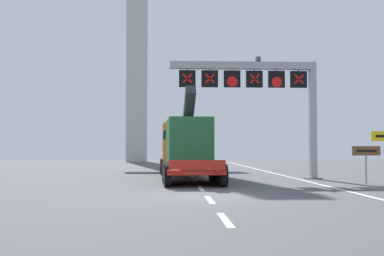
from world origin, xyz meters
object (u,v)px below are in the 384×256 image
(bridge_pylon_distant, at_px, (137,9))
(tourist_info_sign_brown, at_px, (366,155))
(heavy_haul_truck_red, at_px, (185,146))
(overhead_lane_gantry, at_px, (262,86))

(bridge_pylon_distant, bearing_deg, tourist_info_sign_brown, -69.84)
(heavy_haul_truck_red, relative_size, bridge_pylon_distant, 0.34)
(bridge_pylon_distant, bearing_deg, heavy_haul_truck_red, -81.14)
(overhead_lane_gantry, relative_size, bridge_pylon_distant, 0.22)
(overhead_lane_gantry, bearing_deg, heavy_haul_truck_red, 161.87)
(heavy_haul_truck_red, height_order, bridge_pylon_distant, bridge_pylon_distant)
(overhead_lane_gantry, xyz_separation_m, bridge_pylon_distant, (-10.14, 36.49, 15.33))
(overhead_lane_gantry, xyz_separation_m, tourist_info_sign_brown, (4.74, -4.05, -4.19))
(overhead_lane_gantry, relative_size, heavy_haul_truck_red, 0.65)
(overhead_lane_gantry, distance_m, tourist_info_sign_brown, 7.51)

